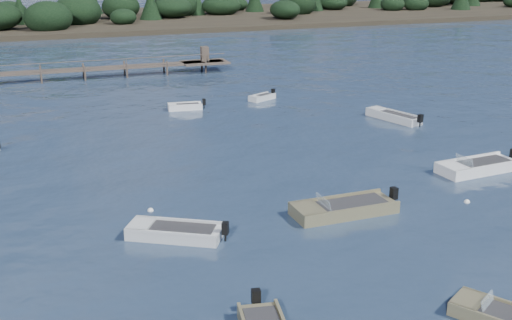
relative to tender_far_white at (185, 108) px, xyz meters
name	(u,v)px	position (x,y,z in m)	size (l,w,h in m)	color
ground	(149,57)	(2.22, 28.42, -0.15)	(400.00, 400.00, 0.00)	#19263A
tender_far_white	(185,108)	(0.00, 0.00, 0.00)	(3.22, 1.47, 1.09)	silver
tender_far_grey_b	(262,98)	(7.35, 1.20, -0.01)	(2.88, 2.12, 1.00)	#AFB4B7
dinghy_extra_a	(393,118)	(14.71, -8.90, 0.02)	(2.69, 5.19, 1.25)	#AFB4B7
dinghy_mid_white_a	(343,210)	(2.39, -24.46, 0.02)	(5.82, 2.15, 1.36)	#746D4D
dinghy_mid_white_b	(478,168)	(13.09, -21.33, 0.03)	(5.67, 2.41, 1.39)	silver
dinghy_mid_grey	(175,234)	(-6.38, -24.33, 0.01)	(4.65, 3.64, 1.21)	#AFB4B7
buoy_b	(467,202)	(9.33, -25.32, -0.15)	(0.32, 0.32, 0.32)	silver
buoy_c	(151,211)	(-6.87, -20.79, -0.15)	(0.32, 0.32, 0.32)	silver
far_headland	(239,8)	(27.22, 68.42, 1.81)	(190.00, 40.00, 5.80)	black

